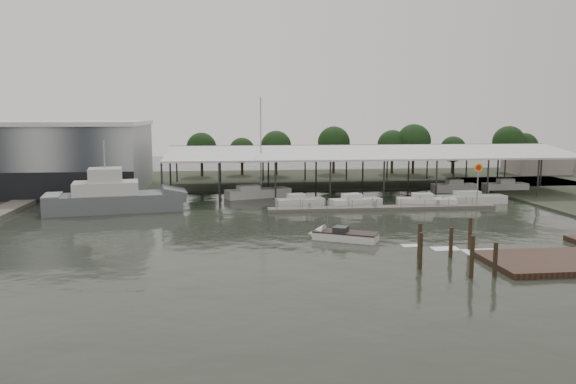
{
  "coord_description": "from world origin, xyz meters",
  "views": [
    {
      "loc": [
        -4.12,
        -55.58,
        11.62
      ],
      "look_at": [
        3.27,
        8.9,
        2.5
      ],
      "focal_mm": 35.0,
      "sensor_mm": 36.0,
      "label": 1
    }
  ],
  "objects": [
    {
      "name": "horizon_tree_line",
      "position": [
        25.31,
        48.0,
        5.72
      ],
      "size": [
        68.02,
        8.76,
        9.63
      ],
      "color": "black",
      "rests_on": "ground"
    },
    {
      "name": "white_sailboat",
      "position": [
        0.39,
        21.61,
        0.66
      ],
      "size": [
        9.46,
        5.36,
        14.02
      ],
      "rotation": [
        0.0,
        0.0,
        0.32
      ],
      "color": "white",
      "rests_on": "ground"
    },
    {
      "name": "floating_dock",
      "position": [
        15.0,
        10.0,
        0.2
      ],
      "size": [
        28.0,
        2.0,
        1.4
      ],
      "color": "#69665D",
      "rests_on": "ground"
    },
    {
      "name": "moored_cruiser_0",
      "position": [
        5.23,
        13.28,
        0.61
      ],
      "size": [
        6.21,
        2.95,
        1.7
      ],
      "rotation": [
        0.0,
        0.0,
        0.13
      ],
      "color": "white",
      "rests_on": "ground"
    },
    {
      "name": "ground",
      "position": [
        0.0,
        0.0,
        0.0
      ],
      "size": [
        200.0,
        200.0,
        0.0
      ],
      "primitive_type": "plane",
      "color": "#262B23",
      "rests_on": "ground"
    },
    {
      "name": "moored_cruiser_1",
      "position": [
        12.13,
        12.35,
        0.61
      ],
      "size": [
        6.77,
        3.54,
        1.7
      ],
      "rotation": [
        0.0,
        0.0,
        0.22
      ],
      "color": "white",
      "rests_on": "ground"
    },
    {
      "name": "moored_cruiser_3",
      "position": [
        27.61,
        13.28,
        0.61
      ],
      "size": [
        9.2,
        2.38,
        1.7
      ],
      "rotation": [
        0.0,
        0.0,
        0.02
      ],
      "color": "white",
      "rests_on": "ground"
    },
    {
      "name": "land_strip_far",
      "position": [
        0.0,
        42.0,
        0.1
      ],
      "size": [
        140.0,
        30.0,
        0.3
      ],
      "color": "#383F2F",
      "rests_on": "ground"
    },
    {
      "name": "moored_cruiser_2",
      "position": [
        21.05,
        11.74,
        0.61
      ],
      "size": [
        7.57,
        3.57,
        1.7
      ],
      "rotation": [
        0.0,
        0.0,
        -0.19
      ],
      "color": "white",
      "rests_on": "ground"
    },
    {
      "name": "speedboat_underway",
      "position": [
        6.44,
        -5.61,
        0.39
      ],
      "size": [
        16.17,
        9.55,
        2.0
      ],
      "rotation": [
        0.0,
        0.0,
        2.65
      ],
      "color": "white",
      "rests_on": "ground"
    },
    {
      "name": "shell_fuel_sign",
      "position": [
        27.0,
        9.99,
        3.93
      ],
      "size": [
        1.1,
        0.18,
        5.55
      ],
      "color": "gray",
      "rests_on": "ground"
    },
    {
      "name": "covered_boat_shed",
      "position": [
        17.0,
        28.0,
        6.13
      ],
      "size": [
        58.24,
        24.0,
        6.96
      ],
      "color": "silver",
      "rests_on": "ground"
    },
    {
      "name": "trawler_dock",
      "position": [
        -30.0,
        14.0,
        0.25
      ],
      "size": [
        3.0,
        18.0,
        0.5
      ],
      "color": "#69665D",
      "rests_on": "ground"
    },
    {
      "name": "distant_commercial_buildings",
      "position": [
        59.03,
        44.69,
        1.84
      ],
      "size": [
        22.0,
        8.0,
        4.0
      ],
      "color": "gray",
      "rests_on": "ground"
    },
    {
      "name": "grey_trawler",
      "position": [
        -17.07,
        12.63,
        1.58
      ],
      "size": [
        16.91,
        7.5,
        8.84
      ],
      "rotation": [
        0.0,
        0.0,
        0.16
      ],
      "color": "#555A5E",
      "rests_on": "ground"
    },
    {
      "name": "storage_warehouse",
      "position": [
        -28.0,
        29.94,
        5.29
      ],
      "size": [
        24.5,
        20.5,
        10.5
      ],
      "color": "#A0A4AA",
      "rests_on": "ground"
    },
    {
      "name": "mooring_pilings",
      "position": [
        13.49,
        -14.87,
        1.07
      ],
      "size": [
        6.56,
        8.22,
        3.66
      ],
      "color": "#352A1A",
      "rests_on": "ground"
    }
  ]
}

